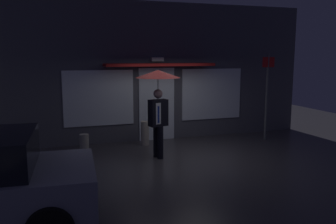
{
  "coord_description": "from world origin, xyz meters",
  "views": [
    {
      "loc": [
        -2.99,
        -8.03,
        2.56
      ],
      "look_at": [
        -0.26,
        0.3,
        1.16
      ],
      "focal_mm": 37.85,
      "sensor_mm": 36.0,
      "label": 1
    }
  ],
  "objects_px": {
    "person_with_umbrella": "(158,90)",
    "sidewalk_bollard": "(145,133)",
    "sidewalk_bollard_2": "(84,144)",
    "street_sign_post": "(267,92)"
  },
  "relations": [
    {
      "from": "sidewalk_bollard",
      "to": "sidewalk_bollard_2",
      "type": "bearing_deg",
      "value": -165.9
    },
    {
      "from": "street_sign_post",
      "to": "sidewalk_bollard",
      "type": "xyz_separation_m",
      "value": [
        -3.68,
        0.5,
        -1.13
      ]
    },
    {
      "from": "sidewalk_bollard",
      "to": "sidewalk_bollard_2",
      "type": "height_order",
      "value": "sidewalk_bollard"
    },
    {
      "from": "person_with_umbrella",
      "to": "sidewalk_bollard",
      "type": "height_order",
      "value": "person_with_umbrella"
    },
    {
      "from": "person_with_umbrella",
      "to": "sidewalk_bollard_2",
      "type": "xyz_separation_m",
      "value": [
        -1.75,
        0.91,
        -1.45
      ]
    },
    {
      "from": "person_with_umbrella",
      "to": "sidewalk_bollard_2",
      "type": "distance_m",
      "value": 2.45
    },
    {
      "from": "person_with_umbrella",
      "to": "sidewalk_bollard_2",
      "type": "height_order",
      "value": "person_with_umbrella"
    },
    {
      "from": "sidewalk_bollard",
      "to": "sidewalk_bollard_2",
      "type": "relative_size",
      "value": 1.3
    },
    {
      "from": "person_with_umbrella",
      "to": "sidewalk_bollard",
      "type": "relative_size",
      "value": 3.19
    },
    {
      "from": "person_with_umbrella",
      "to": "sidewalk_bollard_2",
      "type": "relative_size",
      "value": 4.15
    }
  ]
}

